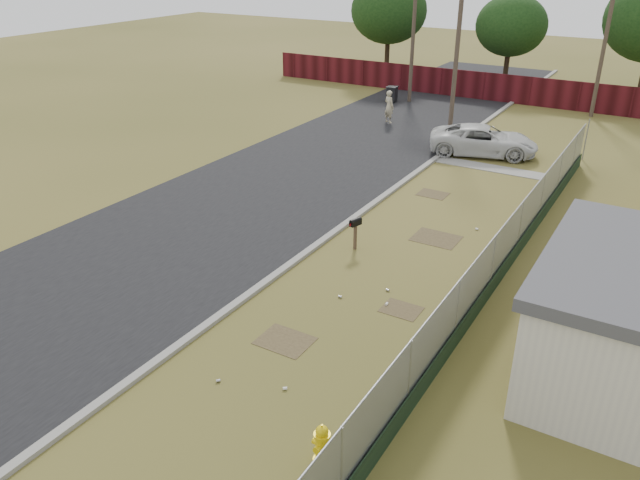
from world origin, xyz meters
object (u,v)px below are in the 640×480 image
Objects in this scene: fire_hydrant at (322,445)px; pickup_truck at (484,140)px; mailbox at (355,225)px; pedestrian at (389,107)px; trash_bin at (392,94)px.

pickup_truck is at bearing 99.30° from fire_hydrant.
pedestrian is at bearing 111.31° from mailbox.
pedestrian is at bearing 112.32° from fire_hydrant.
pickup_truck is (-3.52, 21.49, 0.27)m from fire_hydrant.
trash_bin is at bearing -45.78° from pedestrian.
fire_hydrant is at bearing 172.48° from pickup_truck.
pedestrian is at bearing -67.07° from trash_bin.
trash_bin is (-12.13, 29.40, 0.07)m from fire_hydrant.
pickup_truck reaches higher than mailbox.
trash_bin is at bearing 111.69° from mailbox.
pickup_truck is at bearing 87.89° from mailbox.
trash_bin is (-8.15, 20.48, -0.38)m from mailbox.
mailbox is at bearing 132.60° from pedestrian.
trash_bin is (-8.61, 7.91, -0.20)m from pickup_truck.
mailbox is 12.58m from pickup_truck.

